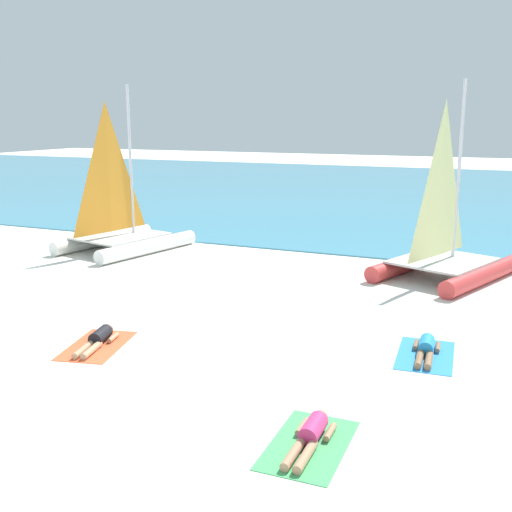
{
  "coord_description": "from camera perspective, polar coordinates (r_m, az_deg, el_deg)",
  "views": [
    {
      "loc": [
        6.19,
        -9.32,
        4.72
      ],
      "look_at": [
        0.0,
        4.98,
        1.2
      ],
      "focal_mm": 43.02,
      "sensor_mm": 36.0,
      "label": 1
    }
  ],
  "objects": [
    {
      "name": "sailboat_red",
      "position": [
        19.18,
        17.13,
        0.58
      ],
      "size": [
        4.24,
        5.19,
        5.83
      ],
      "rotation": [
        0.0,
        0.0,
        -0.36
      ],
      "color": "#CC3838",
      "rests_on": "ground"
    },
    {
      "name": "towel_left",
      "position": [
        13.55,
        -14.57,
        -8.06
      ],
      "size": [
        1.51,
        2.1,
        0.01
      ],
      "primitive_type": "cube",
      "rotation": [
        0.0,
        0.0,
        0.23
      ],
      "color": "#EA5933",
      "rests_on": "ground"
    },
    {
      "name": "ground_plane",
      "position": [
        20.83,
        5.5,
        -0.43
      ],
      "size": [
        120.0,
        120.0,
        0.0
      ],
      "primitive_type": "plane",
      "color": "white"
    },
    {
      "name": "ocean_water",
      "position": [
        41.13,
        14.68,
        5.76
      ],
      "size": [
        120.0,
        40.0,
        0.05
      ],
      "primitive_type": "cube",
      "color": "teal",
      "rests_on": "ground"
    },
    {
      "name": "sunbather_right",
      "position": [
        13.11,
        15.53,
        -8.25
      ],
      "size": [
        0.57,
        1.57,
        0.3
      ],
      "rotation": [
        0.0,
        0.0,
        0.08
      ],
      "color": "#268CCC",
      "rests_on": "towel_right"
    },
    {
      "name": "sunbather_left",
      "position": [
        13.57,
        -14.48,
        -7.47
      ],
      "size": [
        0.74,
        1.56,
        0.3
      ],
      "rotation": [
        0.0,
        0.0,
        0.23
      ],
      "color": "black",
      "rests_on": "towel_left"
    },
    {
      "name": "sunbather_middle",
      "position": [
        9.5,
        5.09,
        -16.22
      ],
      "size": [
        0.55,
        1.56,
        0.3
      ],
      "rotation": [
        0.0,
        0.0,
        0.02
      ],
      "color": "#D83372",
      "rests_on": "towel_middle"
    },
    {
      "name": "towel_right",
      "position": [
        13.09,
        15.47,
        -8.87
      ],
      "size": [
        1.24,
        1.98,
        0.01
      ],
      "primitive_type": "cube",
      "rotation": [
        0.0,
        0.0,
        0.08
      ],
      "color": "#338CD8",
      "rests_on": "ground"
    },
    {
      "name": "towel_middle",
      "position": [
        9.5,
        4.95,
        -17.07
      ],
      "size": [
        1.14,
        1.92,
        0.01
      ],
      "primitive_type": "cube",
      "rotation": [
        0.0,
        0.0,
        0.02
      ],
      "color": "#4CB266",
      "rests_on": "ground"
    },
    {
      "name": "sailboat_white",
      "position": [
        22.69,
        -12.39,
        2.68
      ],
      "size": [
        3.75,
        5.0,
        5.87
      ],
      "rotation": [
        0.0,
        0.0,
        -0.21
      ],
      "color": "white",
      "rests_on": "ground"
    }
  ]
}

